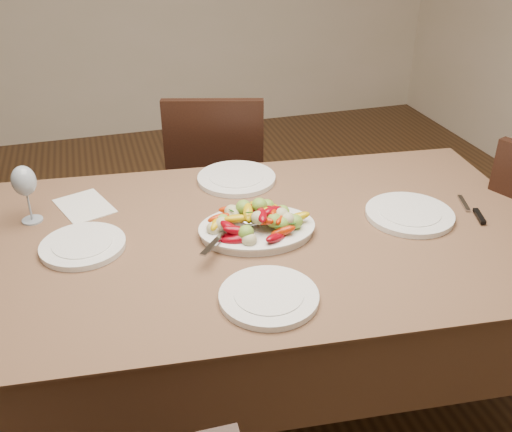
{
  "coord_description": "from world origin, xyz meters",
  "views": [
    {
      "loc": [
        -0.24,
        -1.42,
        1.68
      ],
      "look_at": [
        0.19,
        0.03,
        0.82
      ],
      "focal_mm": 40.0,
      "sensor_mm": 36.0,
      "label": 1
    }
  ],
  "objects_px": {
    "serving_platter": "(257,231)",
    "wine_glass": "(26,193)",
    "chair_far": "(218,184)",
    "plate_right": "(409,214)",
    "plate_near": "(269,297)",
    "dining_table": "(256,327)",
    "plate_far": "(236,179)",
    "plate_left": "(83,246)"
  },
  "relations": [
    {
      "from": "serving_platter",
      "to": "plate_left",
      "type": "height_order",
      "value": "serving_platter"
    },
    {
      "from": "serving_platter",
      "to": "plate_right",
      "type": "height_order",
      "value": "serving_platter"
    },
    {
      "from": "chair_far",
      "to": "wine_glass",
      "type": "distance_m",
      "value": 1.07
    },
    {
      "from": "plate_right",
      "to": "plate_far",
      "type": "bearing_deg",
      "value": 138.5
    },
    {
      "from": "serving_platter",
      "to": "plate_right",
      "type": "relative_size",
      "value": 1.22
    },
    {
      "from": "plate_near",
      "to": "wine_glass",
      "type": "distance_m",
      "value": 0.86
    },
    {
      "from": "plate_left",
      "to": "wine_glass",
      "type": "xyz_separation_m",
      "value": [
        -0.15,
        0.22,
        0.09
      ]
    },
    {
      "from": "chair_far",
      "to": "plate_right",
      "type": "relative_size",
      "value": 3.33
    },
    {
      "from": "plate_left",
      "to": "wine_glass",
      "type": "bearing_deg",
      "value": 125.17
    },
    {
      "from": "plate_right",
      "to": "plate_near",
      "type": "distance_m",
      "value": 0.64
    },
    {
      "from": "serving_platter",
      "to": "plate_left",
      "type": "relative_size",
      "value": 1.39
    },
    {
      "from": "serving_platter",
      "to": "wine_glass",
      "type": "relative_size",
      "value": 1.7
    },
    {
      "from": "plate_right",
      "to": "serving_platter",
      "type": "bearing_deg",
      "value": 175.58
    },
    {
      "from": "plate_left",
      "to": "plate_near",
      "type": "bearing_deg",
      "value": -40.61
    },
    {
      "from": "wine_glass",
      "to": "plate_near",
      "type": "bearing_deg",
      "value": -44.94
    },
    {
      "from": "dining_table",
      "to": "chair_far",
      "type": "xyz_separation_m",
      "value": [
        0.09,
        0.93,
        0.1
      ]
    },
    {
      "from": "plate_left",
      "to": "plate_far",
      "type": "relative_size",
      "value": 0.88
    },
    {
      "from": "dining_table",
      "to": "serving_platter",
      "type": "xyz_separation_m",
      "value": [
        0.0,
        -0.0,
        0.39
      ]
    },
    {
      "from": "dining_table",
      "to": "plate_right",
      "type": "height_order",
      "value": "plate_right"
    },
    {
      "from": "plate_far",
      "to": "wine_glass",
      "type": "height_order",
      "value": "wine_glass"
    },
    {
      "from": "plate_near",
      "to": "wine_glass",
      "type": "xyz_separation_m",
      "value": [
        -0.61,
        0.61,
        0.09
      ]
    },
    {
      "from": "plate_near",
      "to": "chair_far",
      "type": "bearing_deg",
      "value": 83.22
    },
    {
      "from": "chair_far",
      "to": "serving_platter",
      "type": "distance_m",
      "value": 0.98
    },
    {
      "from": "chair_far",
      "to": "plate_near",
      "type": "relative_size",
      "value": 3.63
    },
    {
      "from": "plate_right",
      "to": "plate_near",
      "type": "xyz_separation_m",
      "value": [
        -0.57,
        -0.28,
        0.0
      ]
    },
    {
      "from": "plate_far",
      "to": "plate_near",
      "type": "height_order",
      "value": "same"
    },
    {
      "from": "plate_far",
      "to": "plate_near",
      "type": "xyz_separation_m",
      "value": [
        -0.1,
        -0.7,
        0.0
      ]
    },
    {
      "from": "serving_platter",
      "to": "plate_near",
      "type": "xyz_separation_m",
      "value": [
        -0.06,
        -0.32,
        -0.0
      ]
    },
    {
      "from": "serving_platter",
      "to": "plate_near",
      "type": "distance_m",
      "value": 0.33
    },
    {
      "from": "chair_far",
      "to": "plate_left",
      "type": "bearing_deg",
      "value": 71.0
    },
    {
      "from": "serving_platter",
      "to": "wine_glass",
      "type": "height_order",
      "value": "wine_glass"
    },
    {
      "from": "serving_platter",
      "to": "plate_left",
      "type": "bearing_deg",
      "value": 172.65
    },
    {
      "from": "plate_left",
      "to": "plate_far",
      "type": "bearing_deg",
      "value": 29.39
    },
    {
      "from": "chair_far",
      "to": "plate_near",
      "type": "height_order",
      "value": "chair_far"
    },
    {
      "from": "dining_table",
      "to": "wine_glass",
      "type": "height_order",
      "value": "wine_glass"
    },
    {
      "from": "dining_table",
      "to": "wine_glass",
      "type": "bearing_deg",
      "value": 157.42
    },
    {
      "from": "chair_far",
      "to": "plate_right",
      "type": "distance_m",
      "value": 1.1
    },
    {
      "from": "chair_far",
      "to": "wine_glass",
      "type": "height_order",
      "value": "wine_glass"
    },
    {
      "from": "chair_far",
      "to": "wine_glass",
      "type": "bearing_deg",
      "value": 56.61
    },
    {
      "from": "serving_platter",
      "to": "wine_glass",
      "type": "distance_m",
      "value": 0.74
    },
    {
      "from": "plate_far",
      "to": "wine_glass",
      "type": "relative_size",
      "value": 1.4
    },
    {
      "from": "chair_far",
      "to": "plate_far",
      "type": "bearing_deg",
      "value": 100.73
    }
  ]
}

